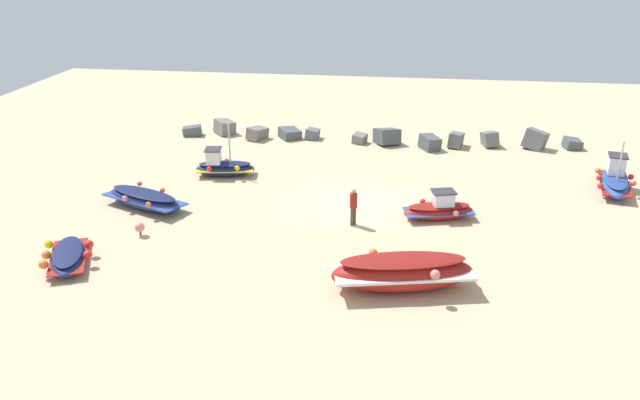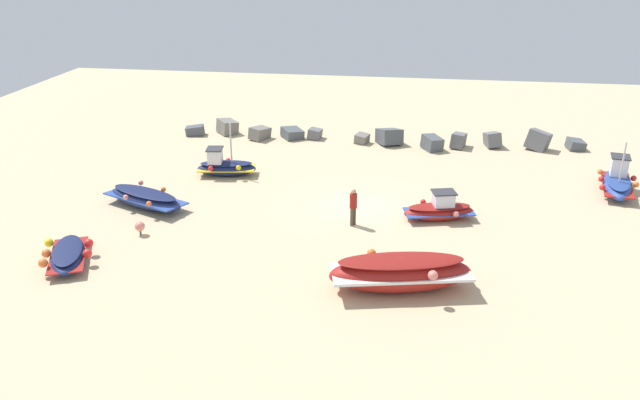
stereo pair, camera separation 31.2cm
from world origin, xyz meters
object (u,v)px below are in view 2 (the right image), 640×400
object	(u,v)px
fishing_boat_0	(440,210)
fishing_boat_3	(145,198)
fishing_boat_5	(400,272)
mooring_buoy_0	(140,226)
fishing_boat_1	(68,255)
fishing_boat_4	(617,182)
person_walking	(353,204)
fishing_boat_2	(225,166)

from	to	relation	value
fishing_boat_0	fishing_boat_3	bearing A→B (deg)	168.02
fishing_boat_5	mooring_buoy_0	size ratio (longest dim) A/B	8.95
fishing_boat_3	mooring_buoy_0	distance (m)	3.01
fishing_boat_3	fishing_boat_5	size ratio (longest dim) A/B	0.84
fishing_boat_0	fishing_boat_1	xyz separation A→B (m)	(-14.06, -6.24, -0.11)
fishing_boat_4	person_walking	size ratio (longest dim) A/B	2.35
fishing_boat_2	fishing_boat_1	bearing A→B (deg)	63.88
fishing_boat_3	mooring_buoy_0	bearing A→B (deg)	132.14
fishing_boat_5	mooring_buoy_0	bearing A→B (deg)	152.72
fishing_boat_1	person_walking	bearing A→B (deg)	-87.72
fishing_boat_0	person_walking	bearing A→B (deg)	-176.36
fishing_boat_3	person_walking	bearing A→B (deg)	-159.71
fishing_boat_5	fishing_boat_1	bearing A→B (deg)	166.89
fishing_boat_4	mooring_buoy_0	world-z (taller)	fishing_boat_4
fishing_boat_4	fishing_boat_5	distance (m)	14.85
person_walking	fishing_boat_4	bearing A→B (deg)	63.34
fishing_boat_0	fishing_boat_3	xyz separation A→B (m)	(-13.29, -0.66, -0.01)
fishing_boat_0	person_walking	distance (m)	3.92
fishing_boat_1	mooring_buoy_0	bearing A→B (deg)	-55.68
fishing_boat_2	fishing_boat_4	xyz separation A→B (m)	(19.48, 0.61, 0.02)
person_walking	fishing_boat_2	bearing A→B (deg)	-177.78
fishing_boat_0	fishing_boat_3	world-z (taller)	fishing_boat_0
fishing_boat_5	person_walking	size ratio (longest dim) A/B	3.16
fishing_boat_1	fishing_boat_4	xyz separation A→B (m)	(22.65, 10.82, 0.19)
fishing_boat_2	person_walking	distance (m)	8.90
fishing_boat_0	fishing_boat_4	world-z (taller)	fishing_boat_4
fishing_boat_3	fishing_boat_4	bearing A→B (deg)	-142.86
fishing_boat_1	fishing_boat_4	bearing A→B (deg)	-87.98
fishing_boat_1	fishing_boat_4	world-z (taller)	fishing_boat_4
fishing_boat_4	mooring_buoy_0	distance (m)	22.44
fishing_boat_2	person_walking	bearing A→B (deg)	135.32
fishing_boat_5	fishing_boat_2	bearing A→B (deg)	119.63
fishing_boat_0	fishing_boat_4	size ratio (longest dim) A/B	0.84
fishing_boat_3	fishing_boat_2	bearing A→B (deg)	-93.77
fishing_boat_1	fishing_boat_3	size ratio (longest dim) A/B	0.76
fishing_boat_0	mooring_buoy_0	bearing A→B (deg)	-178.92
fishing_boat_3	fishing_boat_4	size ratio (longest dim) A/B	1.12
fishing_boat_4	person_walking	xyz separation A→B (m)	(-12.27, -5.81, 0.46)
fishing_boat_5	fishing_boat_3	bearing A→B (deg)	141.59
fishing_boat_1	fishing_boat_3	distance (m)	5.64
fishing_boat_4	fishing_boat_5	size ratio (longest dim) A/B	0.75
fishing_boat_1	mooring_buoy_0	world-z (taller)	fishing_boat_1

